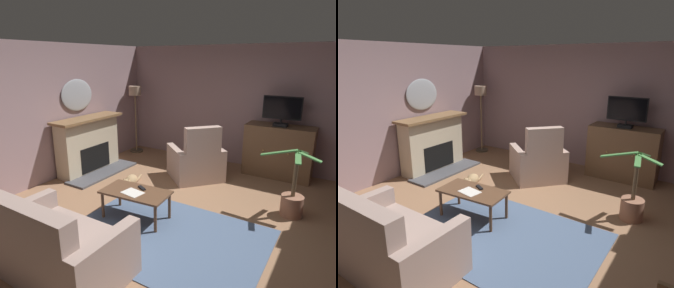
{
  "view_description": "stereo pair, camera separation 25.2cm",
  "coord_description": "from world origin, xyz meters",
  "views": [
    {
      "loc": [
        2.06,
        -3.29,
        2.32
      ],
      "look_at": [
        -0.19,
        0.37,
        1.1
      ],
      "focal_mm": 31.99,
      "sensor_mm": 36.0,
      "label": 1
    },
    {
      "loc": [
        2.27,
        -3.15,
        2.32
      ],
      "look_at": [
        -0.19,
        0.37,
        1.1
      ],
      "focal_mm": 31.99,
      "sensor_mm": 36.0,
      "label": 2
    }
  ],
  "objects": [
    {
      "name": "wall_mirror_oval",
      "position": [
        -2.78,
        1.02,
        1.6
      ],
      "size": [
        0.06,
        0.81,
        0.65
      ],
      "primitive_type": "ellipsoid",
      "color": "#B2B7BF"
    },
    {
      "name": "folded_newspaper",
      "position": [
        -0.47,
        -0.15,
        0.45
      ],
      "size": [
        0.33,
        0.26,
        0.01
      ],
      "primitive_type": "cube",
      "rotation": [
        0.0,
        0.0,
        -0.14
      ],
      "color": "silver",
      "rests_on": "coffee_table"
    },
    {
      "name": "cat",
      "position": [
        -1.27,
        0.78,
        0.12
      ],
      "size": [
        0.29,
        0.67,
        0.24
      ],
      "color": "tan",
      "rests_on": "ground_plane"
    },
    {
      "name": "potted_plant_leafy_by_curtain",
      "position": [
        1.51,
        1.23,
        0.24
      ],
      "size": [
        0.85,
        0.74,
        1.06
      ],
      "color": "#99664C",
      "rests_on": "ground_plane"
    },
    {
      "name": "tv_remote",
      "position": [
        -0.44,
        0.04,
        0.45
      ],
      "size": [
        0.17,
        0.12,
        0.02
      ],
      "primitive_type": "cube",
      "rotation": [
        0.0,
        0.0,
        5.81
      ],
      "color": "black",
      "rests_on": "coffee_table"
    },
    {
      "name": "wall_back",
      "position": [
        0.0,
        3.14,
        1.31
      ],
      "size": [
        6.21,
        0.1,
        2.63
      ],
      "primitive_type": "cube",
      "color": "gray",
      "rests_on": "ground_plane"
    },
    {
      "name": "armchair_by_fireplace",
      "position": [
        -0.4,
        1.8,
        0.34
      ],
      "size": [
        1.29,
        1.29,
        1.12
      ],
      "color": "#BC9E8E",
      "rests_on": "ground_plane"
    },
    {
      "name": "fireplace",
      "position": [
        -2.53,
        1.02,
        0.55
      ],
      "size": [
        0.84,
        1.63,
        1.17
      ],
      "color": "#4C4C51",
      "rests_on": "ground_plane"
    },
    {
      "name": "wall_left",
      "position": [
        -2.86,
        0.0,
        1.31
      ],
      "size": [
        0.1,
        6.79,
        2.63
      ],
      "primitive_type": "cube",
      "color": "gray",
      "rests_on": "ground_plane"
    },
    {
      "name": "floor_lamp",
      "position": [
        -2.54,
        2.64,
        1.28
      ],
      "size": [
        0.32,
        0.32,
        1.68
      ],
      "color": "#4C4233",
      "rests_on": "ground_plane"
    },
    {
      "name": "ground_plane",
      "position": [
        0.0,
        0.0,
        -0.02
      ],
      "size": [
        6.21,
        6.79,
        0.04
      ],
      "primitive_type": "cube",
      "color": "#936B4C"
    },
    {
      "name": "coffee_table",
      "position": [
        -0.47,
        -0.09,
        0.39
      ],
      "size": [
        1.04,
        0.61,
        0.44
      ],
      "color": "brown",
      "rests_on": "ground_plane"
    },
    {
      "name": "television",
      "position": [
        0.94,
        2.74,
        1.37
      ],
      "size": [
        0.73,
        0.2,
        0.59
      ],
      "color": "black",
      "rests_on": "tv_cabinet"
    },
    {
      "name": "sofa_floral",
      "position": [
        -0.45,
        -1.51,
        0.33
      ],
      "size": [
        1.51,
        0.91,
        0.97
      ],
      "color": "#A3897F",
      "rests_on": "ground_plane"
    },
    {
      "name": "rug_central",
      "position": [
        0.17,
        -0.25,
        0.01
      ],
      "size": [
        2.63,
        1.85,
        0.01
      ],
      "primitive_type": "cube",
      "color": "slate",
      "rests_on": "ground_plane"
    },
    {
      "name": "tv_cabinet",
      "position": [
        0.94,
        2.79,
        0.5
      ],
      "size": [
        1.31,
        0.55,
        1.05
      ],
      "color": "#4A3523",
      "rests_on": "ground_plane"
    }
  ]
}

